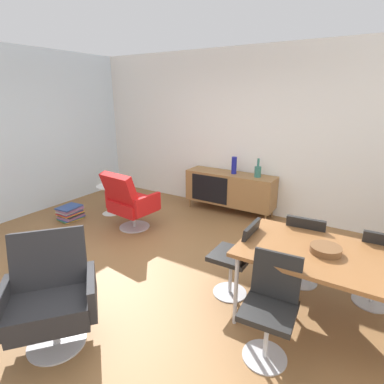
% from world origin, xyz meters
% --- Properties ---
extents(ground_plane, '(8.32, 8.32, 0.00)m').
position_xyz_m(ground_plane, '(0.00, 0.00, 0.00)').
color(ground_plane, olive).
extents(wall_back, '(6.80, 0.12, 2.80)m').
position_xyz_m(wall_back, '(0.00, 2.60, 1.40)').
color(wall_back, white).
rests_on(wall_back, ground_plane).
extents(sideboard, '(1.60, 0.45, 0.72)m').
position_xyz_m(sideboard, '(-0.16, 2.30, 0.44)').
color(sideboard, olive).
rests_on(sideboard, ground_plane).
extents(vase_cobalt, '(0.09, 0.09, 0.30)m').
position_xyz_m(vase_cobalt, '(-0.10, 2.30, 0.87)').
color(vase_cobalt, navy).
rests_on(vase_cobalt, sideboard).
extents(vase_sculptural_dark, '(0.11, 0.11, 0.31)m').
position_xyz_m(vase_sculptural_dark, '(0.34, 2.30, 0.82)').
color(vase_sculptural_dark, '#337266').
rests_on(vase_sculptural_dark, sideboard).
extents(dining_table, '(1.60, 0.90, 0.74)m').
position_xyz_m(dining_table, '(1.82, 0.13, 0.70)').
color(dining_table, brown).
rests_on(dining_table, ground_plane).
extents(wooden_bowl_on_table, '(0.26, 0.26, 0.06)m').
position_xyz_m(wooden_bowl_on_table, '(1.74, 0.13, 0.77)').
color(wooden_bowl_on_table, brown).
rests_on(wooden_bowl_on_table, dining_table).
extents(dining_chair_back_left, '(0.43, 0.45, 0.86)m').
position_xyz_m(dining_chair_back_left, '(1.48, 0.68, 0.47)').
color(dining_chair_back_left, black).
rests_on(dining_chair_back_left, ground_plane).
extents(dining_chair_near_window, '(0.43, 0.40, 0.86)m').
position_xyz_m(dining_chair_near_window, '(0.94, 0.13, 0.47)').
color(dining_chair_near_window, black).
rests_on(dining_chair_near_window, ground_plane).
extents(dining_chair_front_left, '(0.43, 0.45, 0.86)m').
position_xyz_m(dining_chair_front_left, '(1.47, -0.43, 0.47)').
color(dining_chair_front_left, black).
rests_on(dining_chair_front_left, ground_plane).
extents(dining_chair_back_right, '(0.42, 0.45, 0.86)m').
position_xyz_m(dining_chair_back_right, '(2.18, 0.68, 0.47)').
color(dining_chair_back_right, black).
rests_on(dining_chair_back_right, ground_plane).
extents(lounge_chair_red, '(0.77, 0.71, 0.95)m').
position_xyz_m(lounge_chair_red, '(-1.16, 0.80, 0.47)').
color(lounge_chair_red, red).
rests_on(lounge_chair_red, ground_plane).
extents(armchair_black_shell, '(0.90, 0.91, 0.95)m').
position_xyz_m(armchair_black_shell, '(-0.14, -1.25, 0.47)').
color(armchair_black_shell, '#262628').
rests_on(armchair_black_shell, ground_plane).
extents(side_table_round, '(0.44, 0.44, 0.52)m').
position_xyz_m(side_table_round, '(-1.92, 1.10, 0.32)').
color(side_table_round, white).
rests_on(side_table_round, ground_plane).
extents(fruit_bowl, '(0.20, 0.20, 0.11)m').
position_xyz_m(fruit_bowl, '(-1.92, 1.10, 0.56)').
color(fruit_bowl, '#262628').
rests_on(fruit_bowl, side_table_round).
extents(magazine_stack, '(0.33, 0.41, 0.24)m').
position_xyz_m(magazine_stack, '(-2.30, 0.54, 0.12)').
color(magazine_stack, gold).
rests_on(magazine_stack, ground_plane).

